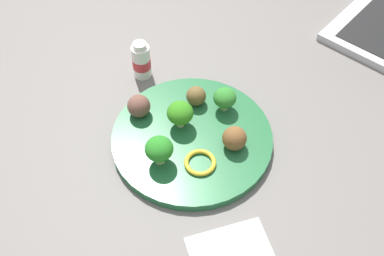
{
  "coord_description": "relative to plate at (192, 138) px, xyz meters",
  "views": [
    {
      "loc": [
        0.47,
        -0.11,
        0.63
      ],
      "look_at": [
        0.0,
        0.0,
        0.04
      ],
      "focal_mm": 42.32,
      "sensor_mm": 36.0,
      "label": 1
    }
  ],
  "objects": [
    {
      "name": "plate",
      "position": [
        0.0,
        0.0,
        0.0
      ],
      "size": [
        0.28,
        0.28,
        0.02
      ],
      "primitive_type": "cylinder",
      "color": "#236638",
      "rests_on": "ground_plane"
    },
    {
      "name": "ground_plane",
      "position": [
        0.0,
        0.0,
        -0.01
      ],
      "size": [
        4.0,
        4.0,
        0.0
      ],
      "primitive_type": "plane",
      "color": "slate"
    },
    {
      "name": "broccoli_floret_mid_left",
      "position": [
        -0.05,
        0.07,
        0.04
      ],
      "size": [
        0.04,
        0.04,
        0.05
      ],
      "color": "#8FBA73",
      "rests_on": "plate"
    },
    {
      "name": "meatball_mid_left",
      "position": [
        -0.07,
        -0.08,
        0.03
      ],
      "size": [
        0.04,
        0.04,
        0.04
      ],
      "primitive_type": "sphere",
      "color": "brown",
      "rests_on": "plate"
    },
    {
      "name": "meatball_far_rim",
      "position": [
        0.04,
        0.06,
        0.03
      ],
      "size": [
        0.04,
        0.04,
        0.04
      ],
      "primitive_type": "sphere",
      "color": "brown",
      "rests_on": "plate"
    },
    {
      "name": "meatball_front_left",
      "position": [
        -0.07,
        0.02,
        0.03
      ],
      "size": [
        0.04,
        0.04,
        0.04
      ],
      "primitive_type": "sphere",
      "color": "brown",
      "rests_on": "plate"
    },
    {
      "name": "pepper_ring_back_right",
      "position": [
        0.06,
        -0.0,
        0.01
      ],
      "size": [
        0.07,
        0.07,
        0.01
      ],
      "primitive_type": "torus",
      "rotation": [
        0.0,
        0.0,
        1.31
      ],
      "color": "yellow",
      "rests_on": "plate"
    },
    {
      "name": "broccoli_floret_back_left",
      "position": [
        0.04,
        -0.06,
        0.04
      ],
      "size": [
        0.05,
        0.05,
        0.05
      ],
      "color": "#97C36C",
      "rests_on": "plate"
    },
    {
      "name": "broccoli_floret_center",
      "position": [
        -0.03,
        -0.01,
        0.04
      ],
      "size": [
        0.05,
        0.05,
        0.05
      ],
      "color": "#AABF7D",
      "rests_on": "plate"
    },
    {
      "name": "yogurt_bottle",
      "position": [
        -0.18,
        -0.06,
        0.03
      ],
      "size": [
        0.04,
        0.04,
        0.08
      ],
      "color": "white",
      "rests_on": "ground_plane"
    }
  ]
}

